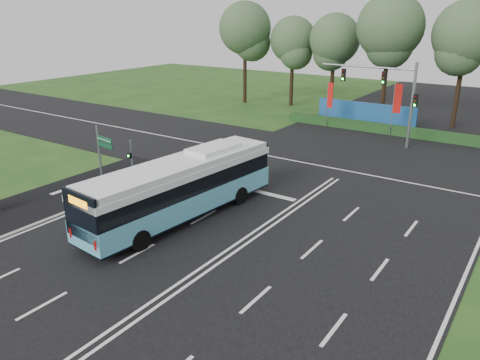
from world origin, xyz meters
name	(u,v)px	position (x,y,z in m)	size (l,w,h in m)	color
ground	(254,233)	(0.00, 0.00, 0.00)	(120.00, 120.00, 0.00)	#214918
road_main	(254,232)	(0.00, 0.00, 0.02)	(20.00, 120.00, 0.04)	black
road_cross	(344,171)	(0.00, 12.00, 0.03)	(120.00, 14.00, 0.05)	black
bike_path	(54,199)	(-12.50, -3.00, 0.03)	(5.00, 18.00, 0.06)	black
kerb_strip	(79,207)	(-10.10, -3.00, 0.06)	(0.25, 18.00, 0.12)	gray
city_bus	(182,188)	(-4.26, -0.63, 1.79)	(3.72, 12.55, 3.55)	#56ABC8
pedestrian_signal	(132,161)	(-10.20, 1.35, 1.69)	(0.25, 0.40, 3.08)	gray
street_sign	(102,152)	(-10.88, -0.34, 2.64)	(1.63, 0.36, 4.21)	gray
banner_flag_left	(329,98)	(-6.50, 23.55, 2.93)	(0.65, 0.23, 4.49)	gray
banner_flag_mid	(396,102)	(-0.21, 23.86, 3.14)	(0.69, 0.27, 4.84)	gray
traffic_light_gantry	(391,90)	(0.21, 20.50, 4.66)	(8.41, 0.28, 7.00)	gray
hedge	(397,131)	(0.00, 24.50, 0.40)	(22.00, 1.20, 0.80)	#143918
blue_hoarding	(365,114)	(-4.00, 27.00, 1.10)	(10.00, 0.30, 2.20)	#1A508F
eucalyptus_row	(410,33)	(-1.59, 30.91, 8.77)	(42.25, 8.22, 12.60)	black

